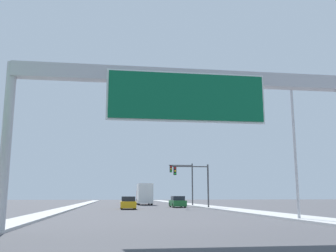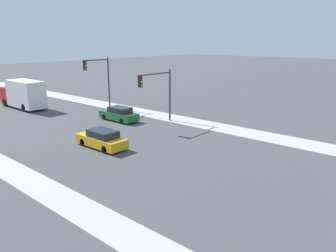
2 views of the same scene
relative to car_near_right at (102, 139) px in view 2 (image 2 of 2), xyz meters
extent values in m
cube|color=#B1B1B1|center=(11.25, 13.48, -0.63)|extent=(3.00, 120.00, 0.15)
cube|color=gold|center=(0.00, 0.06, -0.15)|extent=(1.78, 4.64, 0.75)
cube|color=#1E232D|center=(0.00, -0.17, 0.51)|extent=(1.57, 2.41, 0.57)
cylinder|color=black|center=(-0.78, 1.50, -0.38)|extent=(0.22, 0.64, 0.64)
cylinder|color=black|center=(0.78, 1.50, -0.38)|extent=(0.22, 0.64, 0.64)
cylinder|color=black|center=(-0.78, -1.38, -0.38)|extent=(0.22, 0.64, 0.64)
cylinder|color=black|center=(0.78, -1.38, -0.38)|extent=(0.22, 0.64, 0.64)
cube|color=#1E662D|center=(7.00, 6.01, -0.14)|extent=(1.79, 4.65, 0.77)
cube|color=#1E232D|center=(7.00, 5.78, 0.53)|extent=(1.58, 2.42, 0.58)
cylinder|color=black|center=(6.21, 7.45, -0.38)|extent=(0.22, 0.64, 0.64)
cylinder|color=black|center=(7.79, 7.45, -0.38)|extent=(0.22, 0.64, 0.64)
cylinder|color=black|center=(6.21, 4.57, -0.38)|extent=(0.22, 0.64, 0.64)
cylinder|color=black|center=(7.79, 4.57, -0.38)|extent=(0.22, 0.64, 0.64)
cube|color=red|center=(3.50, 23.58, 0.67)|extent=(2.26, 2.24, 2.15)
cube|color=silver|center=(3.50, 19.58, 1.25)|extent=(2.45, 5.75, 3.30)
cylinder|color=black|center=(2.41, 23.46, -0.20)|extent=(0.28, 1.00, 1.00)
cylinder|color=black|center=(4.59, 23.46, -0.20)|extent=(0.28, 1.00, 1.00)
cylinder|color=black|center=(2.41, 18.14, -0.20)|extent=(0.28, 1.00, 1.00)
cylinder|color=black|center=(4.59, 18.14, -0.20)|extent=(0.28, 1.00, 1.00)
cylinder|color=#3D3D3F|center=(10.25, 1.48, 2.08)|extent=(0.20, 0.20, 5.57)
cylinder|color=#3D3D3F|center=(7.91, 1.48, 4.57)|extent=(4.69, 0.14, 0.14)
cube|color=black|center=(5.94, 1.48, 4.00)|extent=(0.35, 0.28, 1.05)
cylinder|color=red|center=(5.94, 1.32, 4.35)|extent=(0.22, 0.04, 0.22)
cylinder|color=yellow|center=(5.94, 1.32, 4.00)|extent=(0.22, 0.04, 0.22)
cylinder|color=green|center=(5.94, 1.32, 3.65)|extent=(0.22, 0.04, 0.22)
cylinder|color=#3D3D3F|center=(10.25, 11.48, 2.56)|extent=(0.20, 0.20, 6.52)
cylinder|color=#3D3D3F|center=(8.42, 11.48, 5.51)|extent=(3.65, 0.14, 0.14)
cube|color=black|center=(6.89, 11.48, 4.94)|extent=(0.35, 0.28, 1.05)
cylinder|color=red|center=(6.89, 11.32, 5.29)|extent=(0.22, 0.04, 0.22)
cylinder|color=yellow|center=(6.89, 11.32, 4.94)|extent=(0.22, 0.04, 0.22)
cylinder|color=green|center=(6.89, 11.32, 4.59)|extent=(0.22, 0.04, 0.22)
camera|label=1|loc=(-1.57, -45.92, 0.91)|focal=40.00mm
camera|label=2|loc=(-15.71, -20.71, 7.80)|focal=35.00mm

